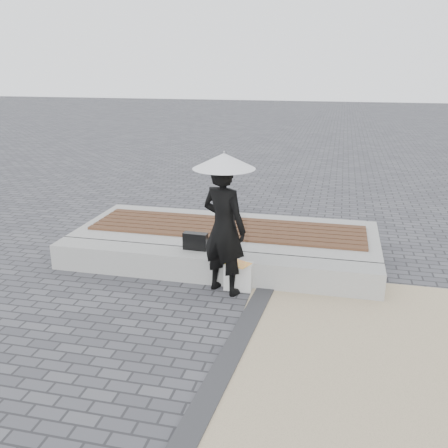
{
  "coord_description": "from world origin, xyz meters",
  "views": [
    {
      "loc": [
        1.77,
        -4.98,
        3.07
      ],
      "look_at": [
        0.31,
        1.25,
        1.0
      ],
      "focal_mm": 39.62,
      "sensor_mm": 36.0,
      "label": 1
    }
  ],
  "objects_px": {
    "seating_ledge": "(209,266)",
    "handbag": "(195,241)",
    "canvas_tote": "(238,276)",
    "woman": "(224,228)",
    "parasol": "(224,161)"
  },
  "relations": [
    {
      "from": "woman",
      "to": "parasol",
      "type": "relative_size",
      "value": 1.76
    },
    {
      "from": "woman",
      "to": "canvas_tote",
      "type": "relative_size",
      "value": 4.51
    },
    {
      "from": "woman",
      "to": "parasol",
      "type": "xyz_separation_m",
      "value": [
        -0.0,
        -0.0,
        0.93
      ]
    },
    {
      "from": "seating_ledge",
      "to": "handbag",
      "type": "height_order",
      "value": "handbag"
    },
    {
      "from": "woman",
      "to": "parasol",
      "type": "bearing_deg",
      "value": 100.39
    },
    {
      "from": "seating_ledge",
      "to": "handbag",
      "type": "bearing_deg",
      "value": 151.5
    },
    {
      "from": "handbag",
      "to": "seating_ledge",
      "type": "bearing_deg",
      "value": -26.07
    },
    {
      "from": "handbag",
      "to": "canvas_tote",
      "type": "bearing_deg",
      "value": -25.91
    },
    {
      "from": "seating_ledge",
      "to": "parasol",
      "type": "bearing_deg",
      "value": -49.08
    },
    {
      "from": "woman",
      "to": "handbag",
      "type": "xyz_separation_m",
      "value": [
        -0.56,
        0.49,
        -0.41
      ]
    },
    {
      "from": "woman",
      "to": "parasol",
      "type": "height_order",
      "value": "parasol"
    },
    {
      "from": "seating_ledge",
      "to": "parasol",
      "type": "height_order",
      "value": "parasol"
    },
    {
      "from": "woman",
      "to": "canvas_tote",
      "type": "distance_m",
      "value": 0.76
    },
    {
      "from": "handbag",
      "to": "parasol",
      "type": "bearing_deg",
      "value": -38.89
    },
    {
      "from": "parasol",
      "to": "woman",
      "type": "bearing_deg",
      "value": 75.96
    }
  ]
}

